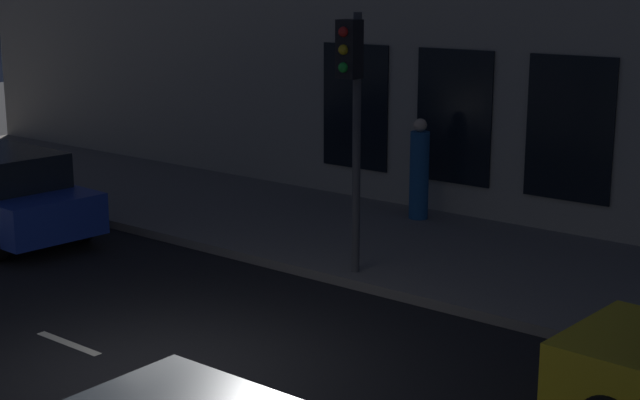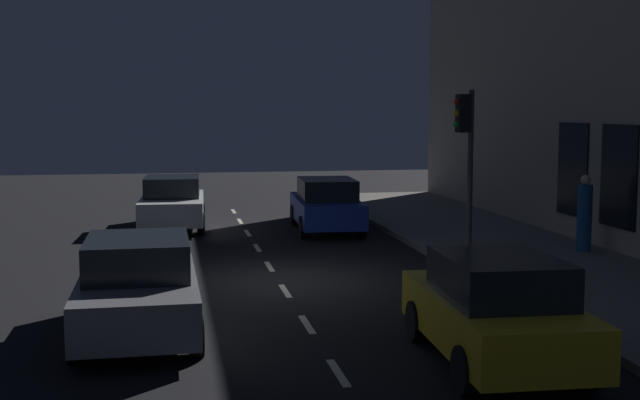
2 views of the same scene
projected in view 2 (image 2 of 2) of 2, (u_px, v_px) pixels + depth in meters
ground_plane at (279, 281)px, 17.39m from camera, size 60.00×60.00×0.00m
sidewalk at (553, 267)px, 18.52m from camera, size 4.50×32.00×0.15m
lane_centre_line at (285, 291)px, 16.42m from camera, size 0.12×27.20×0.01m
traffic_light at (466, 141)px, 18.16m from camera, size 0.47×0.32×3.90m
parked_car_0 at (138, 288)px, 13.10m from camera, size 1.95×4.04×1.58m
parked_car_1 at (326, 205)px, 24.33m from camera, size 2.05×4.27×1.58m
parked_car_2 at (496, 310)px, 11.67m from camera, size 1.99×4.04×1.58m
parked_car_3 at (172, 203)px, 24.93m from camera, size 2.09×4.20×1.58m
pedestrian_0 at (584, 215)px, 20.09m from camera, size 0.40×0.40×1.88m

